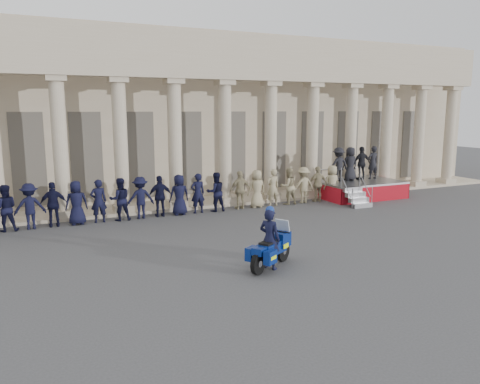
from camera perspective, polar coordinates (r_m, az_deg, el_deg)
name	(u,v)px	position (r m, az deg, el deg)	size (l,w,h in m)	color
ground	(279,250)	(16.61, 4.82, -7.01)	(90.00, 90.00, 0.00)	#3C3C3E
building	(163,115)	(29.62, -9.33, 9.25)	(40.00, 12.50, 9.00)	tan
officer_rank	(139,198)	(21.45, -12.24, -0.70)	(21.33, 0.72, 1.90)	black
reviewing_stand	(354,171)	(26.85, 13.73, 2.52)	(4.58, 4.31, 2.81)	gray
motorcycle	(271,248)	(14.63, 3.85, -6.88)	(1.94, 1.47, 1.41)	black
rider	(270,238)	(14.42, 3.63, -5.60)	(0.75, 0.83, 1.98)	black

